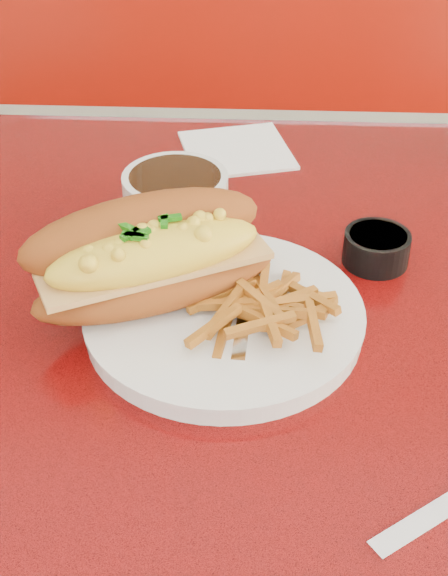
{
  "coord_description": "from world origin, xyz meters",
  "views": [
    {
      "loc": [
        0.03,
        -0.54,
        1.2
      ],
      "look_at": [
        0.0,
        -0.02,
        0.81
      ],
      "focal_mm": 50.0,
      "sensor_mm": 36.0,
      "label": 1
    }
  ],
  "objects_px": {
    "dinner_plate": "(224,317)",
    "mac_hoagie": "(151,256)",
    "sauce_cup_right": "(377,247)",
    "fork": "(247,296)",
    "gravy_ramekin": "(176,200)",
    "booth_bench_far": "(243,250)",
    "diner_table": "(224,440)"
  },
  "relations": [
    {
      "from": "booth_bench_far",
      "to": "dinner_plate",
      "type": "relative_size",
      "value": 4.22
    },
    {
      "from": "dinner_plate",
      "to": "mac_hoagie",
      "type": "relative_size",
      "value": 1.21
    },
    {
      "from": "dinner_plate",
      "to": "sauce_cup_right",
      "type": "distance_m",
      "value": 0.17
    },
    {
      "from": "fork",
      "to": "sauce_cup_right",
      "type": "xyz_separation_m",
      "value": [
        0.12,
        0.08,
        -0.0
      ]
    },
    {
      "from": "diner_table",
      "to": "booth_bench_far",
      "type": "height_order",
      "value": "booth_bench_far"
    },
    {
      "from": "fork",
      "to": "sauce_cup_right",
      "type": "bearing_deg",
      "value": -52.2
    },
    {
      "from": "mac_hoagie",
      "to": "sauce_cup_right",
      "type": "bearing_deg",
      "value": -3.67
    },
    {
      "from": "booth_bench_far",
      "to": "mac_hoagie",
      "type": "xyz_separation_m",
      "value": [
        -0.06,
        -0.81,
        0.54
      ]
    },
    {
      "from": "booth_bench_far",
      "to": "diner_table",
      "type": "bearing_deg",
      "value": -90.0
    },
    {
      "from": "dinner_plate",
      "to": "gravy_ramekin",
      "type": "bearing_deg",
      "value": 109.51
    },
    {
      "from": "dinner_plate",
      "to": "diner_table",
      "type": "bearing_deg",
      "value": 91.64
    },
    {
      "from": "mac_hoagie",
      "to": "gravy_ramekin",
      "type": "bearing_deg",
      "value": 61.12
    },
    {
      "from": "booth_bench_far",
      "to": "dinner_plate",
      "type": "height_order",
      "value": "booth_bench_far"
    },
    {
      "from": "mac_hoagie",
      "to": "booth_bench_far",
      "type": "bearing_deg",
      "value": 59.76
    },
    {
      "from": "booth_bench_far",
      "to": "mac_hoagie",
      "type": "bearing_deg",
      "value": -94.35
    },
    {
      "from": "diner_table",
      "to": "gravy_ramekin",
      "type": "distance_m",
      "value": 0.24
    },
    {
      "from": "booth_bench_far",
      "to": "fork",
      "type": "relative_size",
      "value": 7.35
    },
    {
      "from": "mac_hoagie",
      "to": "dinner_plate",
      "type": "bearing_deg",
      "value": -43.88
    },
    {
      "from": "fork",
      "to": "sauce_cup_right",
      "type": "relative_size",
      "value": 2.03
    },
    {
      "from": "fork",
      "to": "sauce_cup_right",
      "type": "distance_m",
      "value": 0.14
    },
    {
      "from": "mac_hoagie",
      "to": "gravy_ramekin",
      "type": "height_order",
      "value": "mac_hoagie"
    },
    {
      "from": "mac_hoagie",
      "to": "gravy_ramekin",
      "type": "xyz_separation_m",
      "value": [
        0.01,
        0.13,
        -0.03
      ]
    },
    {
      "from": "diner_table",
      "to": "dinner_plate",
      "type": "xyz_separation_m",
      "value": [
        0.0,
        -0.02,
        0.17
      ]
    },
    {
      "from": "mac_hoagie",
      "to": "gravy_ramekin",
      "type": "relative_size",
      "value": 1.86
    },
    {
      "from": "diner_table",
      "to": "dinner_plate",
      "type": "bearing_deg",
      "value": -88.36
    },
    {
      "from": "gravy_ramekin",
      "to": "fork",
      "type": "bearing_deg",
      "value": -61.21
    },
    {
      "from": "mac_hoagie",
      "to": "fork",
      "type": "height_order",
      "value": "mac_hoagie"
    },
    {
      "from": "diner_table",
      "to": "gravy_ramekin",
      "type": "relative_size",
      "value": 9.77
    },
    {
      "from": "diner_table",
      "to": "fork",
      "type": "xyz_separation_m",
      "value": [
        0.02,
        0.0,
        0.18
      ]
    },
    {
      "from": "mac_hoagie",
      "to": "fork",
      "type": "distance_m",
      "value": 0.09
    },
    {
      "from": "dinner_plate",
      "to": "gravy_ramekin",
      "type": "xyz_separation_m",
      "value": [
        -0.05,
        0.16,
        0.02
      ]
    },
    {
      "from": "fork",
      "to": "sauce_cup_right",
      "type": "height_order",
      "value": "sauce_cup_right"
    }
  ]
}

